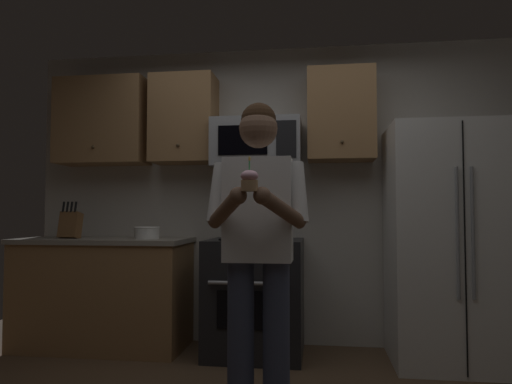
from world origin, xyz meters
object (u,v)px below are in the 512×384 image
(microwave, at_px, (257,143))
(refrigerator, at_px, (450,244))
(oven_range, at_px, (255,297))
(person, at_px, (258,237))
(cupcake, at_px, (249,180))
(bowl_large_white, at_px, (147,232))
(knife_block, at_px, (70,225))

(microwave, height_order, refrigerator, microwave)
(oven_range, bearing_deg, person, -81.29)
(refrigerator, height_order, person, refrigerator)
(refrigerator, bearing_deg, microwave, 173.97)
(refrigerator, bearing_deg, cupcake, -132.48)
(microwave, distance_m, cupcake, 1.67)
(bowl_large_white, distance_m, cupcake, 1.86)
(refrigerator, relative_size, cupcake, 10.35)
(oven_range, relative_size, microwave, 1.26)
(cupcake, bearing_deg, oven_range, 96.80)
(person, bearing_deg, knife_block, 147.39)
(bowl_large_white, xyz_separation_m, cupcake, (1.09, -1.47, 0.32))
(knife_block, bearing_deg, refrigerator, -0.18)
(bowl_large_white, bearing_deg, microwave, 8.07)
(oven_range, bearing_deg, microwave, 89.98)
(microwave, distance_m, knife_block, 1.73)
(refrigerator, bearing_deg, bowl_large_white, 179.30)
(bowl_large_white, bearing_deg, refrigerator, -0.70)
(knife_block, bearing_deg, bowl_large_white, 1.67)
(refrigerator, height_order, knife_block, refrigerator)
(knife_block, distance_m, person, 2.09)
(oven_range, relative_size, knife_block, 2.91)
(knife_block, xyz_separation_m, cupcake, (1.76, -1.45, 0.26))
(microwave, bearing_deg, refrigerator, -6.03)
(person, height_order, cupcake, person)
(refrigerator, relative_size, bowl_large_white, 8.38)
(bowl_large_white, xyz_separation_m, person, (1.09, -1.15, 0.02))
(oven_range, distance_m, refrigerator, 1.56)
(refrigerator, relative_size, person, 1.02)
(refrigerator, bearing_deg, oven_range, 178.50)
(bowl_large_white, distance_m, person, 1.58)
(cupcake, bearing_deg, bowl_large_white, 126.44)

